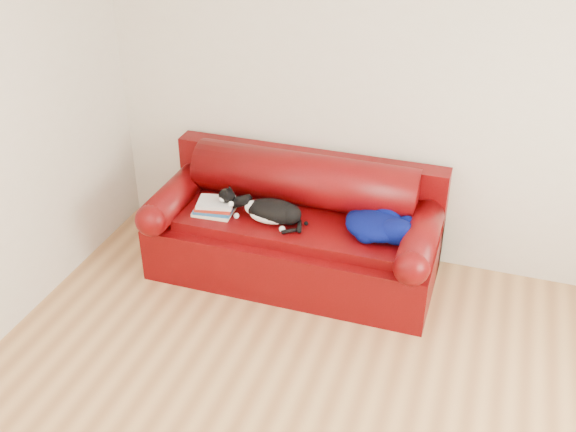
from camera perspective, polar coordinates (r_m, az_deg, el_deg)
name	(u,v)px	position (r m, az deg, el deg)	size (l,w,h in m)	color
room_shell	(354,180)	(2.94, 5.64, 3.08)	(4.52, 4.02, 2.61)	beige
sofa_base	(294,246)	(5.07, 0.52, -2.59)	(2.10, 0.90, 0.50)	#420202
sofa_back	(304,196)	(5.11, 1.38, 1.69)	(2.10, 1.01, 0.88)	#420202
book_stack	(215,207)	(4.98, -6.20, 0.78)	(0.30, 0.25, 0.10)	beige
cat	(272,212)	(4.82, -1.32, 0.35)	(0.57, 0.27, 0.21)	black
blanket	(379,224)	(4.74, 7.75, -0.69)	(0.53, 0.43, 0.17)	#02073F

